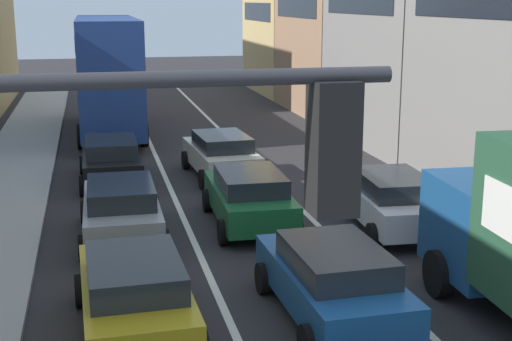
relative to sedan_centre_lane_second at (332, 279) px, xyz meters
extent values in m
cube|color=#A3A3A3|center=(-6.89, 13.51, -0.73)|extent=(2.60, 64.00, 0.14)
cube|color=silver|center=(-1.89, 13.51, -0.79)|extent=(0.16, 60.00, 0.01)
cube|color=silver|center=(1.51, 13.51, -0.79)|extent=(0.16, 60.00, 0.01)
cube|color=tan|center=(9.71, 33.11, 3.81)|extent=(7.00, 8.70, 9.21)
cube|color=black|center=(6.20, 33.11, 4.27)|extent=(0.02, 7.04, 1.10)
cube|color=#9E7556|center=(9.71, 24.31, 4.19)|extent=(7.00, 8.70, 9.97)
cube|color=black|center=(6.20, 24.31, 4.69)|extent=(0.02, 7.04, 1.10)
cube|color=gray|center=(9.71, 15.51, 4.50)|extent=(7.00, 8.70, 10.59)
cube|color=black|center=(6.20, 15.51, 5.03)|extent=(0.02, 7.04, 1.10)
cylinder|color=#2D2D33|center=(-4.14, -7.71, 4.60)|extent=(3.50, 0.10, 0.10)
cube|color=black|center=(-2.74, -7.71, 4.15)|extent=(0.28, 0.28, 0.84)
sphere|color=red|center=(-2.74, -7.56, 4.41)|extent=(0.18, 0.18, 0.18)
sphere|color=#F2A519|center=(-2.74, -7.56, 4.15)|extent=(0.18, 0.18, 0.18)
sphere|color=green|center=(-2.74, -7.56, 3.89)|extent=(0.18, 0.18, 0.18)
cube|color=navy|center=(3.64, 0.43, 0.63)|extent=(2.51, 2.51, 1.90)
cube|color=black|center=(3.70, 1.64, 1.01)|extent=(2.02, 0.12, 0.70)
cylinder|color=black|center=(2.45, 0.56, -0.32)|extent=(0.34, 0.97, 0.96)
cube|color=#194C8C|center=(0.00, 0.05, -0.13)|extent=(1.90, 4.34, 0.70)
cube|color=#1E2328|center=(0.00, -0.15, 0.43)|extent=(1.64, 2.44, 0.52)
cylinder|color=black|center=(-0.96, 1.49, -0.48)|extent=(0.23, 0.64, 0.64)
cylinder|color=black|center=(0.88, 1.53, -0.48)|extent=(0.23, 0.64, 0.64)
cylinder|color=black|center=(0.95, -1.39, -0.48)|extent=(0.23, 0.64, 0.64)
cube|color=#B29319|center=(-3.61, 0.24, -0.13)|extent=(1.92, 4.35, 0.70)
cube|color=#1E2328|center=(-3.61, 0.04, 0.43)|extent=(1.65, 2.45, 0.52)
cylinder|color=black|center=(-4.57, 1.67, -0.48)|extent=(0.24, 0.65, 0.64)
cylinder|color=black|center=(-2.73, 1.72, -0.48)|extent=(0.24, 0.65, 0.64)
cube|color=#19592D|center=(-0.26, 6.04, -0.13)|extent=(1.91, 4.34, 0.70)
cube|color=#1E2328|center=(-0.26, 5.84, 0.43)|extent=(1.65, 2.45, 0.52)
cylinder|color=black|center=(-1.14, 7.53, -0.48)|extent=(0.24, 0.65, 0.64)
cylinder|color=black|center=(0.70, 7.48, -0.48)|extent=(0.24, 0.65, 0.64)
cylinder|color=black|center=(-1.21, 4.60, -0.48)|extent=(0.24, 0.65, 0.64)
cylinder|color=black|center=(0.63, 4.56, -0.48)|extent=(0.24, 0.65, 0.64)
cube|color=gray|center=(-3.59, 5.62, -0.13)|extent=(1.84, 4.32, 0.70)
cube|color=#1E2328|center=(-3.60, 5.42, 0.43)|extent=(1.61, 2.42, 0.52)
cylinder|color=black|center=(-4.50, 7.10, -0.48)|extent=(0.23, 0.64, 0.64)
cylinder|color=black|center=(-2.66, 7.08, -0.48)|extent=(0.23, 0.64, 0.64)
cylinder|color=black|center=(-4.53, 4.17, -0.48)|extent=(0.23, 0.64, 0.64)
cylinder|color=black|center=(-2.69, 4.15, -0.48)|extent=(0.23, 0.64, 0.64)
cube|color=beige|center=(-0.04, 11.43, -0.13)|extent=(2.04, 4.40, 0.70)
cube|color=#1E2328|center=(-0.02, 11.23, 0.43)|extent=(1.72, 2.49, 0.52)
cylinder|color=black|center=(-1.04, 12.84, -0.48)|extent=(0.26, 0.65, 0.64)
cylinder|color=black|center=(0.80, 12.94, -0.48)|extent=(0.26, 0.65, 0.64)
cylinder|color=black|center=(-0.87, 9.92, -0.48)|extent=(0.26, 0.65, 0.64)
cylinder|color=black|center=(0.97, 10.03, -0.48)|extent=(0.26, 0.65, 0.64)
cube|color=black|center=(-3.65, 11.40, -0.13)|extent=(1.81, 4.30, 0.70)
cube|color=#1E2328|center=(-3.65, 11.20, 0.43)|extent=(1.59, 2.41, 0.52)
cylinder|color=black|center=(-4.57, 12.86, -0.48)|extent=(0.22, 0.64, 0.64)
cylinder|color=black|center=(-2.73, 12.86, -0.48)|extent=(0.22, 0.64, 0.64)
cylinder|color=black|center=(-4.56, 9.94, -0.48)|extent=(0.22, 0.64, 0.64)
cylinder|color=black|center=(-2.72, 9.94, -0.48)|extent=(0.22, 0.64, 0.64)
cube|color=silver|center=(3.25, 4.91, -0.13)|extent=(2.06, 4.40, 0.70)
cube|color=#1E2328|center=(3.24, 4.71, 0.43)|extent=(1.73, 2.50, 0.52)
cylinder|color=black|center=(2.42, 6.43, -0.48)|extent=(0.26, 0.65, 0.64)
cylinder|color=black|center=(4.25, 6.32, -0.48)|extent=(0.26, 0.65, 0.64)
cylinder|color=black|center=(2.24, 3.51, -0.48)|extent=(0.26, 0.65, 0.64)
cylinder|color=black|center=(4.08, 3.40, -0.48)|extent=(0.26, 0.65, 0.64)
cube|color=navy|center=(-3.40, 20.45, 0.90)|extent=(2.51, 10.50, 2.40)
cube|color=black|center=(-3.40, 20.45, 1.26)|extent=(2.54, 9.87, 0.70)
cube|color=navy|center=(-3.40, 20.45, 3.18)|extent=(2.51, 10.50, 2.16)
cube|color=black|center=(-3.40, 20.45, 3.42)|extent=(2.54, 9.87, 0.64)
cylinder|color=black|center=(-4.64, 24.23, -0.30)|extent=(0.30, 1.00, 1.00)
cylinder|color=black|center=(-2.14, 24.23, -0.30)|extent=(0.30, 1.00, 1.00)
cylinder|color=black|center=(-4.65, 17.30, -0.30)|extent=(0.30, 1.00, 1.00)
cylinder|color=black|center=(-2.15, 17.30, -0.30)|extent=(0.30, 1.00, 1.00)
camera|label=1|loc=(-4.18, -11.86, 5.05)|focal=50.61mm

